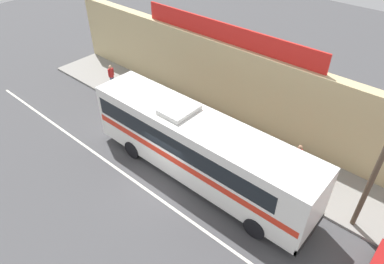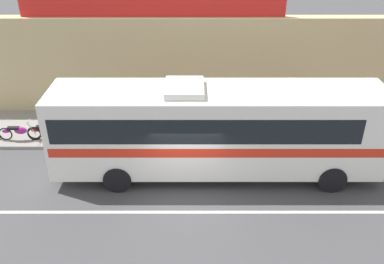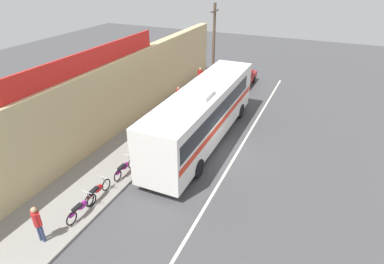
% 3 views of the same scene
% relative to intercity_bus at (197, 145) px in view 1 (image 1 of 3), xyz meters
% --- Properties ---
extents(ground_plane, '(70.00, 70.00, 0.00)m').
position_rel_intercity_bus_xyz_m(ground_plane, '(-1.09, -1.64, -2.07)').
color(ground_plane, '#444447').
extents(sidewalk_slab, '(30.00, 3.60, 0.14)m').
position_rel_intercity_bus_xyz_m(sidewalk_slab, '(-1.09, 3.56, -2.00)').
color(sidewalk_slab, gray).
rests_on(sidewalk_slab, ground_plane).
extents(storefront_facade, '(30.00, 0.70, 4.80)m').
position_rel_intercity_bus_xyz_m(storefront_facade, '(-1.09, 5.71, 0.33)').
color(storefront_facade, tan).
rests_on(storefront_facade, ground_plane).
extents(storefront_billboard, '(12.25, 0.12, 1.10)m').
position_rel_intercity_bus_xyz_m(storefront_billboard, '(-2.68, 5.71, 3.28)').
color(storefront_billboard, red).
rests_on(storefront_billboard, storefront_facade).
extents(road_center_stripe, '(30.00, 0.14, 0.01)m').
position_rel_intercity_bus_xyz_m(road_center_stripe, '(-1.09, -2.44, -2.06)').
color(road_center_stripe, silver).
rests_on(road_center_stripe, ground_plane).
extents(intercity_bus, '(12.42, 2.67, 3.78)m').
position_rel_intercity_bus_xyz_m(intercity_bus, '(0.00, 0.00, 0.00)').
color(intercity_bus, white).
rests_on(intercity_bus, ground_plane).
extents(utility_pole, '(1.60, 0.22, 7.33)m').
position_rel_intercity_bus_xyz_m(utility_pole, '(7.37, 2.19, 1.87)').
color(utility_pole, brown).
rests_on(utility_pole, sidewalk_slab).
extents(motorcycle_red, '(1.86, 0.56, 0.94)m').
position_rel_intercity_bus_xyz_m(motorcycle_red, '(-7.33, 2.42, -1.50)').
color(motorcycle_red, black).
rests_on(motorcycle_red, sidewalk_slab).
extents(motorcycle_blue, '(1.90, 0.56, 0.94)m').
position_rel_intercity_bus_xyz_m(motorcycle_blue, '(-8.55, 2.32, -1.50)').
color(motorcycle_blue, black).
rests_on(motorcycle_blue, sidewalk_slab).
extents(motorcycle_black, '(1.88, 0.56, 0.94)m').
position_rel_intercity_bus_xyz_m(motorcycle_black, '(-5.23, 2.35, -1.50)').
color(motorcycle_black, black).
rests_on(motorcycle_black, sidewalk_slab).
extents(pedestrian_near_shop, '(0.30, 0.48, 1.71)m').
position_rel_intercity_bus_xyz_m(pedestrian_near_shop, '(3.77, 3.58, -0.93)').
color(pedestrian_near_shop, navy).
rests_on(pedestrian_near_shop, sidewalk_slab).
extents(pedestrian_far_right, '(0.30, 0.48, 1.75)m').
position_rel_intercity_bus_xyz_m(pedestrian_far_right, '(-10.36, 2.78, -0.90)').
color(pedestrian_far_right, navy).
rests_on(pedestrian_far_right, sidewalk_slab).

